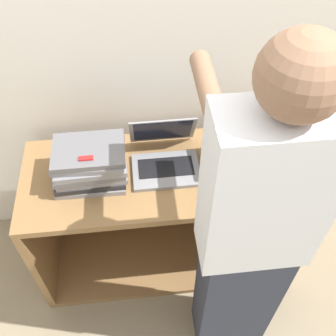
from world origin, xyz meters
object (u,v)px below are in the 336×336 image
Objects in this scene: laptop_stack_left at (90,164)px; laptop_stack_right at (240,155)px; laptop_open at (165,157)px; person at (250,240)px.

laptop_stack_left is 0.70m from laptop_stack_right.
laptop_open reaches higher than laptop_stack_left.
laptop_stack_right is at bearing 0.33° from laptop_stack_left.
laptop_open is at bearing 117.19° from person.
laptop_open is 0.95× the size of laptop_stack_left.
person is at bearing -62.81° from laptop_open.
laptop_stack_right is (0.69, 0.00, -0.03)m from laptop_stack_left.
person is (-0.08, -0.48, 0.05)m from laptop_stack_right.
laptop_open is at bearing 172.08° from laptop_stack_right.
laptop_open is 0.35m from laptop_stack_right.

